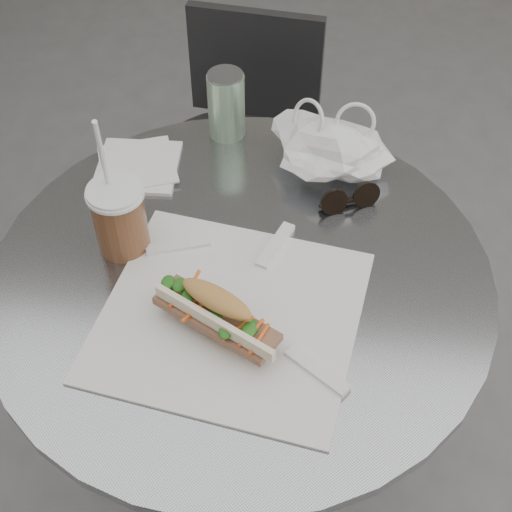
# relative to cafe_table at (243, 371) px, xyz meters

# --- Properties ---
(cafe_table) EXTENTS (0.76, 0.76, 0.74)m
(cafe_table) POSITION_rel_cafe_table_xyz_m (0.00, 0.00, 0.00)
(cafe_table) COLOR slate
(cafe_table) RESTS_ON ground
(chair_far) EXTENTS (0.40, 0.41, 0.75)m
(chair_far) POSITION_rel_cafe_table_xyz_m (-0.09, 0.59, -0.13)
(chair_far) COLOR #2E2F31
(chair_far) RESTS_ON ground
(sandwich_paper) EXTENTS (0.40, 0.39, 0.00)m
(sandwich_paper) POSITION_rel_cafe_table_xyz_m (-0.00, -0.09, 0.28)
(sandwich_paper) COLOR white
(sandwich_paper) RESTS_ON cafe_table
(banh_mi) EXTENTS (0.24, 0.18, 0.08)m
(banh_mi) POSITION_rel_cafe_table_xyz_m (-0.02, -0.11, 0.31)
(banh_mi) COLOR #BD7A47
(banh_mi) RESTS_ON sandwich_paper
(iced_coffee) EXTENTS (0.09, 0.09, 0.25)m
(iced_coffee) POSITION_rel_cafe_table_xyz_m (-0.19, 0.03, 0.34)
(iced_coffee) COLOR brown
(iced_coffee) RESTS_ON cafe_table
(sunglasses) EXTENTS (0.10, 0.06, 0.05)m
(sunglasses) POSITION_rel_cafe_table_xyz_m (0.16, 0.16, 0.29)
(sunglasses) COLOR black
(sunglasses) RESTS_ON cafe_table
(plastic_bag) EXTENTS (0.23, 0.21, 0.09)m
(plastic_bag) POSITION_rel_cafe_table_xyz_m (0.12, 0.24, 0.32)
(plastic_bag) COLOR white
(plastic_bag) RESTS_ON cafe_table
(napkin_stack) EXTENTS (0.16, 0.16, 0.01)m
(napkin_stack) POSITION_rel_cafe_table_xyz_m (-0.21, 0.21, 0.28)
(napkin_stack) COLOR white
(napkin_stack) RESTS_ON cafe_table
(drink_can) EXTENTS (0.07, 0.07, 0.12)m
(drink_can) POSITION_rel_cafe_table_xyz_m (-0.07, 0.32, 0.34)
(drink_can) COLOR #5C9F60
(drink_can) RESTS_ON cafe_table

